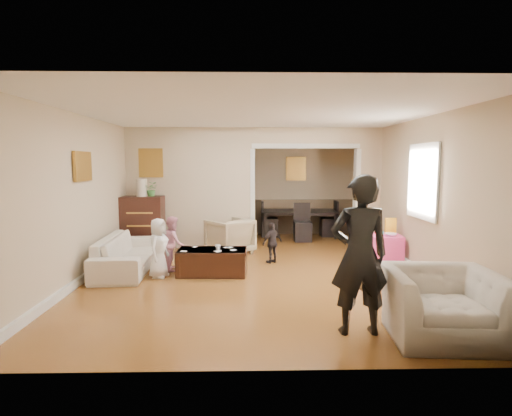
{
  "coord_description": "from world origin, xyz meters",
  "views": [
    {
      "loc": [
        -0.16,
        -6.91,
        1.86
      ],
      "look_at": [
        0.0,
        0.2,
        1.05
      ],
      "focal_mm": 28.14,
      "sensor_mm": 36.0,
      "label": 1
    }
  ],
  "objects_px": {
    "armchair_front": "(441,305)",
    "coffee_cup": "(218,247)",
    "dresser": "(143,224)",
    "child_kneel_a": "(159,248)",
    "armchair_back": "(230,236)",
    "child_kneel_b": "(173,243)",
    "child_toddler": "(272,243)",
    "adult_person": "(359,255)",
    "cyan_cup": "(381,233)",
    "coffee_table": "(212,262)",
    "sofa": "(127,253)",
    "dining_table": "(299,223)",
    "table_lamp": "(142,188)",
    "play_table": "(385,249)"
  },
  "relations": [
    {
      "from": "armchair_front",
      "to": "coffee_cup",
      "type": "xyz_separation_m",
      "value": [
        -2.54,
        2.45,
        0.1
      ]
    },
    {
      "from": "dresser",
      "to": "child_kneel_a",
      "type": "bearing_deg",
      "value": -68.83
    },
    {
      "from": "armchair_back",
      "to": "child_kneel_b",
      "type": "distance_m",
      "value": 1.53
    },
    {
      "from": "armchair_back",
      "to": "dresser",
      "type": "bearing_deg",
      "value": -46.68
    },
    {
      "from": "coffee_cup",
      "to": "child_toddler",
      "type": "distance_m",
      "value": 1.24
    },
    {
      "from": "dresser",
      "to": "child_toddler",
      "type": "height_order",
      "value": "dresser"
    },
    {
      "from": "child_toddler",
      "to": "adult_person",
      "type": "bearing_deg",
      "value": 66.57
    },
    {
      "from": "cyan_cup",
      "to": "child_kneel_b",
      "type": "relative_size",
      "value": 0.09
    },
    {
      "from": "dresser",
      "to": "coffee_table",
      "type": "bearing_deg",
      "value": -47.86
    },
    {
      "from": "sofa",
      "to": "armchair_back",
      "type": "distance_m",
      "value": 2.1
    },
    {
      "from": "coffee_table",
      "to": "dresser",
      "type": "bearing_deg",
      "value": 132.14
    },
    {
      "from": "cyan_cup",
      "to": "child_kneel_b",
      "type": "xyz_separation_m",
      "value": [
        -3.75,
        -0.35,
        -0.1
      ]
    },
    {
      "from": "dresser",
      "to": "child_kneel_b",
      "type": "xyz_separation_m",
      "value": [
        0.89,
        -1.45,
        -0.11
      ]
    },
    {
      "from": "child_kneel_a",
      "to": "child_kneel_b",
      "type": "xyz_separation_m",
      "value": [
        0.15,
        0.45,
        -0.01
      ]
    },
    {
      "from": "coffee_cup",
      "to": "cyan_cup",
      "type": "bearing_deg",
      "value": 13.37
    },
    {
      "from": "dining_table",
      "to": "adult_person",
      "type": "relative_size",
      "value": 1.09
    },
    {
      "from": "table_lamp",
      "to": "dining_table",
      "type": "relative_size",
      "value": 0.19
    },
    {
      "from": "dresser",
      "to": "adult_person",
      "type": "height_order",
      "value": "adult_person"
    },
    {
      "from": "child_kneel_a",
      "to": "adult_person",
      "type": "bearing_deg",
      "value": -116.78
    },
    {
      "from": "cyan_cup",
      "to": "child_kneel_b",
      "type": "distance_m",
      "value": 3.76
    },
    {
      "from": "play_table",
      "to": "child_kneel_a",
      "type": "height_order",
      "value": "child_kneel_a"
    },
    {
      "from": "armchair_back",
      "to": "dining_table",
      "type": "distance_m",
      "value": 2.56
    },
    {
      "from": "sofa",
      "to": "child_kneel_a",
      "type": "height_order",
      "value": "child_kneel_a"
    },
    {
      "from": "cyan_cup",
      "to": "dining_table",
      "type": "xyz_separation_m",
      "value": [
        -1.15,
        2.8,
        -0.24
      ]
    },
    {
      "from": "table_lamp",
      "to": "cyan_cup",
      "type": "relative_size",
      "value": 4.5
    },
    {
      "from": "table_lamp",
      "to": "dining_table",
      "type": "bearing_deg",
      "value": 25.96
    },
    {
      "from": "child_toddler",
      "to": "table_lamp",
      "type": "bearing_deg",
      "value": -57.65
    },
    {
      "from": "armchair_front",
      "to": "adult_person",
      "type": "distance_m",
      "value": 1.0
    },
    {
      "from": "coffee_table",
      "to": "child_toddler",
      "type": "xyz_separation_m",
      "value": [
        1.05,
        0.75,
        0.17
      ]
    },
    {
      "from": "child_toddler",
      "to": "child_kneel_a",
      "type": "bearing_deg",
      "value": -11.45
    },
    {
      "from": "sofa",
      "to": "table_lamp",
      "type": "bearing_deg",
      "value": 0.36
    },
    {
      "from": "table_lamp",
      "to": "child_kneel_a",
      "type": "height_order",
      "value": "table_lamp"
    },
    {
      "from": "armchair_front",
      "to": "child_kneel_a",
      "type": "height_order",
      "value": "child_kneel_a"
    },
    {
      "from": "adult_person",
      "to": "dining_table",
      "type": "bearing_deg",
      "value": -93.19
    },
    {
      "from": "coffee_cup",
      "to": "coffee_table",
      "type": "bearing_deg",
      "value": 153.43
    },
    {
      "from": "play_table",
      "to": "cyan_cup",
      "type": "height_order",
      "value": "cyan_cup"
    },
    {
      "from": "armchair_front",
      "to": "table_lamp",
      "type": "distance_m",
      "value": 6.07
    },
    {
      "from": "armchair_back",
      "to": "adult_person",
      "type": "bearing_deg",
      "value": 72.76
    },
    {
      "from": "coffee_table",
      "to": "child_kneel_a",
      "type": "relative_size",
      "value": 1.16
    },
    {
      "from": "coffee_cup",
      "to": "dining_table",
      "type": "distance_m",
      "value": 3.94
    },
    {
      "from": "dining_table",
      "to": "child_toddler",
      "type": "distance_m",
      "value": 2.83
    },
    {
      "from": "dining_table",
      "to": "child_kneel_b",
      "type": "bearing_deg",
      "value": -126.88
    },
    {
      "from": "cyan_cup",
      "to": "dining_table",
      "type": "relative_size",
      "value": 0.04
    },
    {
      "from": "sofa",
      "to": "table_lamp",
      "type": "height_order",
      "value": "table_lamp"
    },
    {
      "from": "armchair_back",
      "to": "play_table",
      "type": "xyz_separation_m",
      "value": [
        2.92,
        -0.81,
        -0.1
      ]
    },
    {
      "from": "adult_person",
      "to": "child_kneel_b",
      "type": "xyz_separation_m",
      "value": [
        -2.49,
        2.66,
        -0.4
      ]
    },
    {
      "from": "cyan_cup",
      "to": "child_toddler",
      "type": "distance_m",
      "value": 2.01
    },
    {
      "from": "coffee_cup",
      "to": "child_kneel_b",
      "type": "bearing_deg",
      "value": 156.37
    },
    {
      "from": "play_table",
      "to": "child_toddler",
      "type": "height_order",
      "value": "child_toddler"
    },
    {
      "from": "armchair_front",
      "to": "table_lamp",
      "type": "relative_size",
      "value": 3.1
    }
  ]
}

